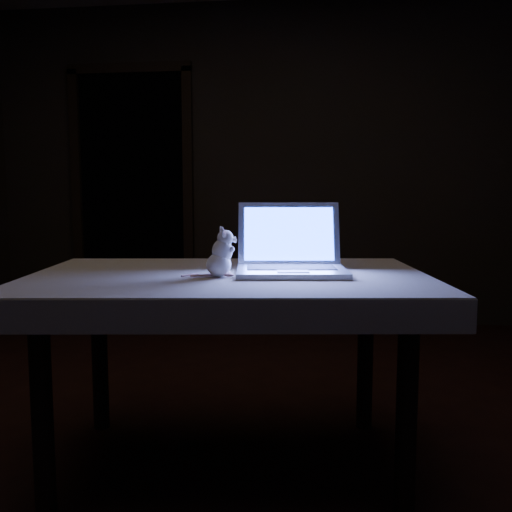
# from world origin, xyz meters

# --- Properties ---
(floor) EXTENTS (5.00, 5.00, 0.00)m
(floor) POSITION_xyz_m (0.00, 0.00, 0.00)
(floor) COLOR black
(floor) RESTS_ON ground
(back_wall) EXTENTS (4.50, 0.04, 2.60)m
(back_wall) POSITION_xyz_m (0.00, 2.50, 1.30)
(back_wall) COLOR black
(back_wall) RESTS_ON ground
(doorway) EXTENTS (1.06, 0.36, 2.13)m
(doorway) POSITION_xyz_m (-1.10, 2.50, 1.06)
(doorway) COLOR black
(doorway) RESTS_ON back_wall
(table) EXTENTS (1.50, 1.07, 0.75)m
(table) POSITION_xyz_m (0.19, -0.09, 0.37)
(table) COLOR black
(table) RESTS_ON floor
(tablecloth) EXTENTS (1.58, 1.13, 0.10)m
(tablecloth) POSITION_xyz_m (0.22, -0.11, 0.70)
(tablecloth) COLOR beige
(tablecloth) RESTS_ON table
(laptop) EXTENTS (0.46, 0.41, 0.28)m
(laptop) POSITION_xyz_m (0.43, -0.08, 0.90)
(laptop) COLOR #AFB0B4
(laptop) RESTS_ON tablecloth
(plush_mouse) EXTENTS (0.16, 0.16, 0.18)m
(plush_mouse) POSITION_xyz_m (0.16, -0.17, 0.85)
(plush_mouse) COLOR white
(plush_mouse) RESTS_ON tablecloth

